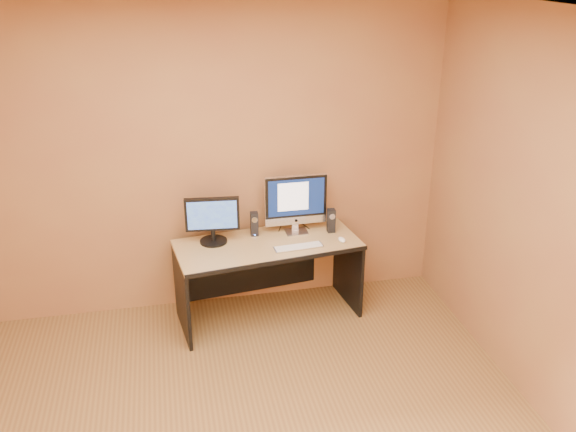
{
  "coord_description": "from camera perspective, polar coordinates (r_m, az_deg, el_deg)",
  "views": [
    {
      "loc": [
        -0.33,
        -2.77,
        2.87
      ],
      "look_at": [
        0.58,
        1.54,
        0.96
      ],
      "focal_mm": 38.0,
      "sensor_mm": 36.0,
      "label": 1
    }
  ],
  "objects": [
    {
      "name": "walls",
      "position": [
        3.21,
        -4.5,
        -5.95
      ],
      "size": [
        4.0,
        4.0,
        2.6
      ],
      "primitive_type": null,
      "color": "olive",
      "rests_on": "ground"
    },
    {
      "name": "ceiling",
      "position": [
        2.81,
        -5.38,
        17.84
      ],
      "size": [
        4.0,
        4.0,
        0.0
      ],
      "primitive_type": "plane",
      "color": "white",
      "rests_on": "walls"
    },
    {
      "name": "desk",
      "position": [
        5.14,
        -1.86,
        -5.99
      ],
      "size": [
        1.56,
        0.83,
        0.69
      ],
      "primitive_type": null,
      "rotation": [
        0.0,
        0.0,
        0.13
      ],
      "color": "tan",
      "rests_on": "ground"
    },
    {
      "name": "imac",
      "position": [
        5.07,
        0.8,
        1.1
      ],
      "size": [
        0.53,
        0.2,
        0.51
      ],
      "primitive_type": null,
      "rotation": [
        0.0,
        0.0,
        0.0
      ],
      "color": "#BCBCC1",
      "rests_on": "desk"
    },
    {
      "name": "second_monitor",
      "position": [
        4.95,
        -7.08,
        -0.42
      ],
      "size": [
        0.46,
        0.26,
        0.39
      ],
      "primitive_type": null,
      "rotation": [
        0.0,
        0.0,
        -0.09
      ],
      "color": "black",
      "rests_on": "desk"
    },
    {
      "name": "speaker_left",
      "position": [
        5.08,
        -3.17,
        -0.74
      ],
      "size": [
        0.07,
        0.07,
        0.2
      ],
      "primitive_type": null,
      "rotation": [
        0.0,
        0.0,
        -0.05
      ],
      "color": "black",
      "rests_on": "desk"
    },
    {
      "name": "speaker_right",
      "position": [
        5.15,
        4.06,
        -0.43
      ],
      "size": [
        0.07,
        0.07,
        0.2
      ],
      "primitive_type": null,
      "rotation": [
        0.0,
        0.0,
        -0.04
      ],
      "color": "black",
      "rests_on": "desk"
    },
    {
      "name": "keyboard",
      "position": [
        4.9,
        0.99,
        -2.91
      ],
      "size": [
        0.41,
        0.14,
        0.02
      ],
      "primitive_type": "cube",
      "rotation": [
        0.0,
        0.0,
        0.08
      ],
      "color": "silver",
      "rests_on": "desk"
    },
    {
      "name": "mouse",
      "position": [
        5.02,
        5.07,
        -2.21
      ],
      "size": [
        0.06,
        0.1,
        0.03
      ],
      "primitive_type": "ellipsoid",
      "rotation": [
        0.0,
        0.0,
        0.09
      ],
      "color": "white",
      "rests_on": "desk"
    },
    {
      "name": "cable_a",
      "position": [
        5.3,
        1.46,
        -0.81
      ],
      "size": [
        0.06,
        0.2,
        0.01
      ],
      "primitive_type": "cylinder",
      "rotation": [
        1.57,
        0.0,
        0.28
      ],
      "color": "black",
      "rests_on": "desk"
    },
    {
      "name": "cable_b",
      "position": [
        5.25,
        -0.7,
        -1.05
      ],
      "size": [
        0.07,
        0.16,
        0.01
      ],
      "primitive_type": "cylinder",
      "rotation": [
        1.57,
        0.0,
        -0.38
      ],
      "color": "black",
      "rests_on": "desk"
    }
  ]
}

